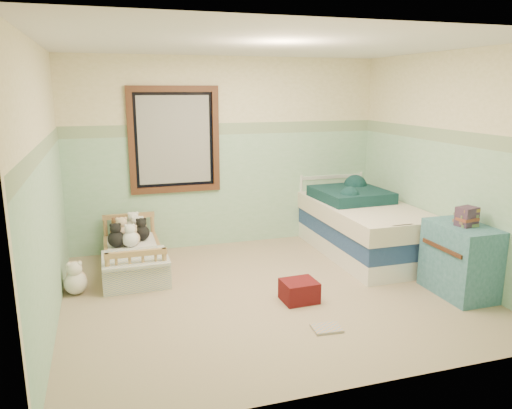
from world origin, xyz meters
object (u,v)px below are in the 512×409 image
object	(u,v)px
toddler_bed_frame	(134,265)
twin_bed_frame	(363,246)
plush_floor_tan	(76,280)
plush_floor_cream	(76,283)
floor_book	(327,328)
red_pillow	(299,291)
dresser	(460,260)

from	to	relation	value
toddler_bed_frame	twin_bed_frame	world-z (taller)	twin_bed_frame
toddler_bed_frame	plush_floor_tan	bearing A→B (deg)	-147.75
plush_floor_cream	floor_book	bearing A→B (deg)	-34.76
plush_floor_tan	red_pillow	world-z (taller)	plush_floor_tan
dresser	floor_book	size ratio (longest dim) A/B	2.92
toddler_bed_frame	red_pillow	world-z (taller)	red_pillow
toddler_bed_frame	plush_floor_tan	size ratio (longest dim) A/B	5.82
floor_book	plush_floor_tan	bearing A→B (deg)	147.82
red_pillow	floor_book	bearing A→B (deg)	-89.60
toddler_bed_frame	plush_floor_cream	xyz separation A→B (m)	(-0.62, -0.49, 0.04)
toddler_bed_frame	twin_bed_frame	size ratio (longest dim) A/B	0.64
plush_floor_tan	dresser	world-z (taller)	dresser
red_pillow	floor_book	world-z (taller)	red_pillow
plush_floor_cream	toddler_bed_frame	bearing A→B (deg)	38.21
toddler_bed_frame	red_pillow	size ratio (longest dim) A/B	3.75
dresser	red_pillow	distance (m)	1.70
twin_bed_frame	red_pillow	size ratio (longest dim) A/B	5.88
toddler_bed_frame	red_pillow	distance (m)	2.04
toddler_bed_frame	plush_floor_tan	distance (m)	0.73
toddler_bed_frame	plush_floor_cream	distance (m)	0.79
toddler_bed_frame	floor_book	bearing A→B (deg)	-52.21
red_pillow	floor_book	distance (m)	0.65
plush_floor_cream	red_pillow	xyz separation A→B (m)	(2.16, -0.86, -0.01)
dresser	floor_book	distance (m)	1.71
floor_book	plush_floor_cream	bearing A→B (deg)	149.52
twin_bed_frame	dresser	xyz separation A→B (m)	(0.31, -1.43, 0.26)
plush_floor_cream	red_pillow	bearing A→B (deg)	-21.72
twin_bed_frame	red_pillow	bearing A→B (deg)	-140.38
twin_bed_frame	dresser	size ratio (longest dim) A/B	2.70
plush_floor_tan	red_pillow	size ratio (longest dim) A/B	0.65
plush_floor_tan	dresser	bearing A→B (deg)	-18.56
dresser	red_pillow	bearing A→B (deg)	168.95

